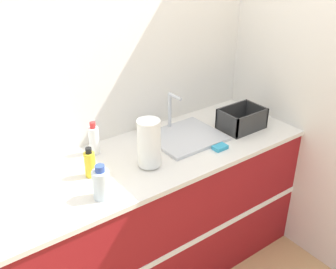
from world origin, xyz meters
name	(u,v)px	position (x,y,z in m)	size (l,w,h in m)	color
wall_back	(113,79)	(0.00, 0.70, 1.30)	(4.46, 0.06, 2.60)	silver
wall_right	(273,63)	(1.06, 0.34, 1.30)	(0.06, 2.67, 2.60)	silver
counter_cabinet	(149,217)	(0.00, 0.34, 0.46)	(2.09, 0.70, 0.92)	maroon
sink	(185,135)	(0.33, 0.39, 0.94)	(0.44, 0.39, 0.26)	silver
paper_towel_roll	(149,143)	(-0.04, 0.24, 1.07)	(0.13, 0.13, 0.29)	#4C4C51
dish_rack	(242,121)	(0.72, 0.27, 0.98)	(0.29, 0.21, 0.14)	#2D2D2D
bottle_white_spray	(94,140)	(-0.23, 0.55, 1.01)	(0.06, 0.06, 0.21)	white
bottle_yellow	(90,164)	(-0.36, 0.34, 1.00)	(0.06, 0.06, 0.18)	yellow
bottle_clear	(101,184)	(-0.40, 0.13, 1.01)	(0.09, 0.09, 0.19)	silver
soap_dispenser	(142,127)	(0.14, 0.61, 0.97)	(0.05, 0.05, 0.10)	silver
sponge	(220,147)	(0.41, 0.14, 0.94)	(0.09, 0.06, 0.02)	#3399BF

